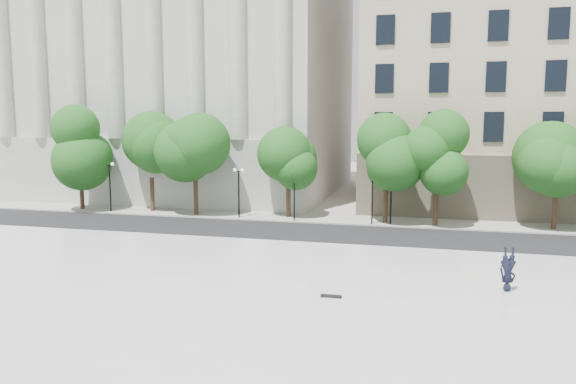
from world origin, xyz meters
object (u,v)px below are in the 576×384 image
at_px(traffic_light_west, 294,173).
at_px(person_lying, 507,285).
at_px(skateboard, 331,296).
at_px(traffic_light_east, 373,174).

xyz_separation_m(traffic_light_west, person_lying, (13.05, -15.52, -3.01)).
bearing_deg(skateboard, person_lying, 19.64).
distance_m(traffic_light_east, skateboard, 18.47).
bearing_deg(traffic_light_west, traffic_light_east, 0.00).
bearing_deg(person_lying, skateboard, -173.66).
bearing_deg(traffic_light_west, person_lying, -49.94).
bearing_deg(traffic_light_east, traffic_light_west, 180.00).
xyz_separation_m(traffic_light_west, skateboard, (5.94, -18.19, -3.22)).
bearing_deg(skateboard, traffic_light_west, 107.20).
height_order(traffic_light_east, skateboard, traffic_light_east).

